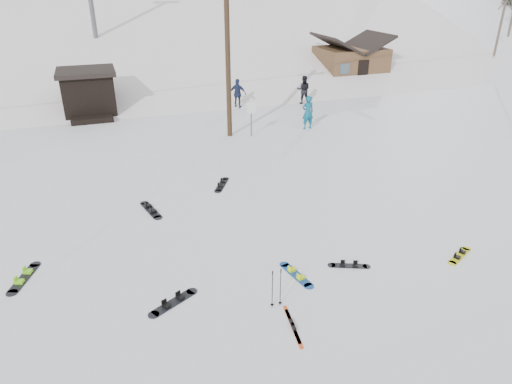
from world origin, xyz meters
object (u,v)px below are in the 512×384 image
object	(u,v)px
utility_pole	(228,46)
hero_skis	(293,326)
cabin	(350,63)
hero_snowboard	(296,275)

from	to	relation	value
utility_pole	hero_skis	bearing A→B (deg)	-100.30
cabin	hero_skis	xyz separation A→B (m)	(-15.70, -24.86, -1.46)
utility_pole	cabin	world-z (taller)	utility_pole
hero_snowboard	cabin	bearing A→B (deg)	-44.76
cabin	hero_snowboard	size ratio (longest dim) A/B	3.62
hero_skis	cabin	bearing A→B (deg)	64.99
utility_pole	cabin	xyz separation A→B (m)	(13.00, 10.00, -3.20)
utility_pole	hero_snowboard	size ratio (longest dim) A/B	6.05
utility_pole	hero_snowboard	bearing A→B (deg)	-97.74
hero_snowboard	hero_skis	bearing A→B (deg)	142.04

